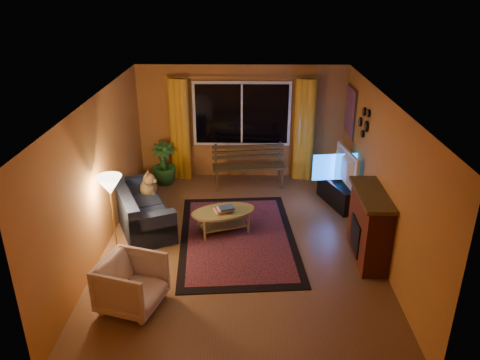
{
  "coord_description": "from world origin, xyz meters",
  "views": [
    {
      "loc": [
        0.1,
        -6.88,
        4.17
      ],
      "look_at": [
        0.0,
        0.3,
        1.05
      ],
      "focal_mm": 35.0,
      "sensor_mm": 36.0,
      "label": 1
    }
  ],
  "objects_px": {
    "bench": "(249,176)",
    "coffee_table": "(223,221)",
    "floor_lamp": "(113,217)",
    "armchair": "(131,282)",
    "tv_console": "(338,193)",
    "sofa": "(142,206)"
  },
  "relations": [
    {
      "from": "bench",
      "to": "tv_console",
      "type": "xyz_separation_m",
      "value": [
        1.78,
        -0.84,
        0.0
      ]
    },
    {
      "from": "sofa",
      "to": "coffee_table",
      "type": "xyz_separation_m",
      "value": [
        1.49,
        -0.25,
        -0.17
      ]
    },
    {
      "from": "tv_console",
      "to": "coffee_table",
      "type": "bearing_deg",
      "value": -171.88
    },
    {
      "from": "bench",
      "to": "floor_lamp",
      "type": "xyz_separation_m",
      "value": [
        -2.16,
        -2.72,
        0.45
      ]
    },
    {
      "from": "floor_lamp",
      "to": "tv_console",
      "type": "height_order",
      "value": "floor_lamp"
    },
    {
      "from": "coffee_table",
      "to": "floor_lamp",
      "type": "bearing_deg",
      "value": -156.26
    },
    {
      "from": "sofa",
      "to": "bench",
      "type": "bearing_deg",
      "value": 17.64
    },
    {
      "from": "bench",
      "to": "sofa",
      "type": "xyz_separation_m",
      "value": [
        -1.94,
        -1.73,
        0.15
      ]
    },
    {
      "from": "armchair",
      "to": "coffee_table",
      "type": "bearing_deg",
      "value": -12.0
    },
    {
      "from": "coffee_table",
      "to": "armchair",
      "type": "bearing_deg",
      "value": -118.92
    },
    {
      "from": "floor_lamp",
      "to": "coffee_table",
      "type": "bearing_deg",
      "value": 23.74
    },
    {
      "from": "bench",
      "to": "floor_lamp",
      "type": "distance_m",
      "value": 3.51
    },
    {
      "from": "sofa",
      "to": "tv_console",
      "type": "xyz_separation_m",
      "value": [
        3.72,
        0.89,
        -0.14
      ]
    },
    {
      "from": "sofa",
      "to": "coffee_table",
      "type": "height_order",
      "value": "sofa"
    },
    {
      "from": "bench",
      "to": "sofa",
      "type": "height_order",
      "value": "sofa"
    },
    {
      "from": "bench",
      "to": "armchair",
      "type": "distance_m",
      "value": 4.35
    },
    {
      "from": "sofa",
      "to": "floor_lamp",
      "type": "bearing_deg",
      "value": -126.4
    },
    {
      "from": "sofa",
      "to": "floor_lamp",
      "type": "xyz_separation_m",
      "value": [
        -0.22,
        -1.0,
        0.31
      ]
    },
    {
      "from": "bench",
      "to": "coffee_table",
      "type": "distance_m",
      "value": 2.03
    },
    {
      "from": "armchair",
      "to": "coffee_table",
      "type": "height_order",
      "value": "armchair"
    },
    {
      "from": "bench",
      "to": "floor_lamp",
      "type": "bearing_deg",
      "value": -135.01
    },
    {
      "from": "coffee_table",
      "to": "bench",
      "type": "bearing_deg",
      "value": 76.99
    }
  ]
}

